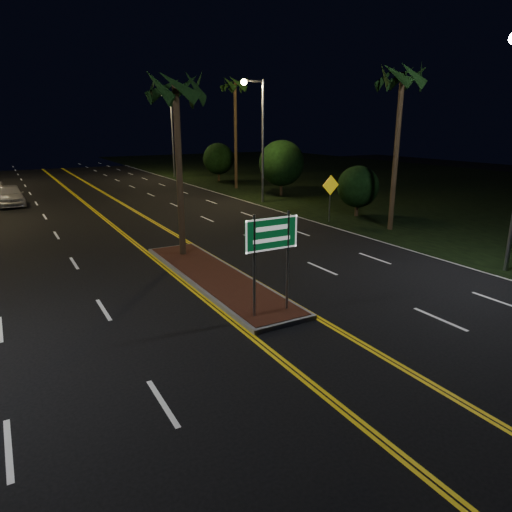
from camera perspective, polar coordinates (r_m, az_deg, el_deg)
ground at (r=12.55m, az=8.69°, el=-11.97°), size 120.00×120.00×0.00m
grass_right at (r=50.33m, az=18.21°, el=8.69°), size 40.00×110.00×0.01m
median_island at (r=18.04m, az=-5.13°, el=-2.62°), size 2.25×10.25×0.17m
highway_sign at (r=13.81m, az=1.95°, el=1.59°), size 1.80×0.08×3.20m
streetlight_right_mid at (r=35.30m, az=0.31°, el=15.83°), size 1.91×0.44×9.00m
streetlight_right_far at (r=53.56m, az=-10.86°, el=15.68°), size 1.91×0.44×9.00m
palm_median at (r=20.38m, az=-10.05°, el=19.88°), size 2.40×2.40×8.30m
palm_right_near at (r=27.05m, az=17.84°, el=20.41°), size 2.40×2.40×9.30m
palm_right_far at (r=43.49m, az=-2.64°, el=20.48°), size 2.40×2.40×10.30m
shrub_near at (r=30.76m, az=12.63°, el=8.46°), size 2.70×2.70×3.30m
shrub_mid at (r=38.90m, az=3.21°, el=11.52°), size 3.78×3.78×4.62m
shrub_far at (r=49.33m, az=-4.73°, el=12.02°), size 3.24×3.24×3.96m
car_near at (r=38.82m, az=-28.41°, el=6.89°), size 2.39×5.44×1.80m
warning_sign at (r=28.63m, az=9.27°, el=8.01°), size 1.21×0.09×2.88m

